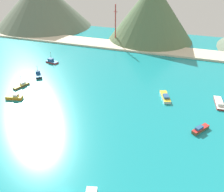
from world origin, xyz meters
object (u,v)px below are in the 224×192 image
fishing_boat_0 (219,103)px  fishing_boat_2 (22,85)px  fishing_boat_3 (38,75)px  fishing_boat_4 (14,97)px  fishing_boat_6 (165,97)px  fishing_boat_8 (52,61)px  fishing_boat_5 (200,129)px  radio_tower (115,24)px

fishing_boat_0 → fishing_boat_2: bearing=-171.2°
fishing_boat_2 → fishing_boat_3: fishing_boat_2 is taller
fishing_boat_4 → fishing_boat_6: fishing_boat_4 is taller
fishing_boat_6 → fishing_boat_4: bearing=-160.8°
fishing_boat_3 → fishing_boat_4: size_ratio=1.02×
fishing_boat_6 → fishing_boat_3: bearing=179.0°
fishing_boat_4 → fishing_boat_8: bearing=99.0°
fishing_boat_3 → fishing_boat_5: (83.01, -20.55, -0.15)m
fishing_boat_2 → fishing_boat_4: (4.41, -10.83, 0.15)m
fishing_boat_4 → radio_tower: size_ratio=0.29×
fishing_boat_5 → fishing_boat_3: bearing=166.1°
fishing_boat_6 → fishing_boat_8: bearing=164.1°
fishing_boat_5 → fishing_boat_8: (-86.47, 39.60, 0.10)m
fishing_boat_3 → fishing_boat_5: bearing=-13.9°
fishing_boat_0 → fishing_boat_8: fishing_boat_8 is taller
fishing_boat_2 → fishing_boat_5: size_ratio=1.13×
fishing_boat_3 → fishing_boat_4: (3.29, -23.62, -0.12)m
fishing_boat_6 → radio_tower: 83.19m
fishing_boat_3 → radio_tower: 71.18m
fishing_boat_2 → fishing_boat_8: 31.92m
fishing_boat_6 → radio_tower: size_ratio=0.39×
fishing_boat_0 → fishing_boat_3: (-90.39, -1.33, 0.25)m
fishing_boat_2 → fishing_boat_8: fishing_boat_8 is taller
fishing_boat_2 → fishing_boat_6: fishing_boat_2 is taller
fishing_boat_0 → fishing_boat_4: bearing=-164.0°
fishing_boat_5 → radio_tower: (-61.75, 87.21, 13.20)m
fishing_boat_8 → fishing_boat_5: bearing=-24.6°
fishing_boat_8 → radio_tower: 55.23m
fishing_boat_3 → fishing_boat_2: bearing=-95.0°
fishing_boat_8 → fishing_boat_2: bearing=-85.8°
fishing_boat_2 → fishing_boat_6: bearing=9.6°
fishing_boat_0 → fishing_boat_5: bearing=-108.6°
fishing_boat_6 → fishing_boat_2: bearing=-170.4°
fishing_boat_0 → fishing_boat_8: 95.50m
fishing_boat_3 → fishing_boat_8: bearing=100.3°
fishing_boat_3 → fishing_boat_5: fishing_boat_3 is taller
fishing_boat_6 → fishing_boat_5: bearing=-51.3°
fishing_boat_8 → fishing_boat_0: bearing=-10.7°
fishing_boat_6 → radio_tower: radio_tower is taller
fishing_boat_4 → fishing_boat_2: bearing=112.2°
fishing_boat_5 → fishing_boat_6: fishing_boat_6 is taller
fishing_boat_8 → fishing_boat_3: bearing=-79.7°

